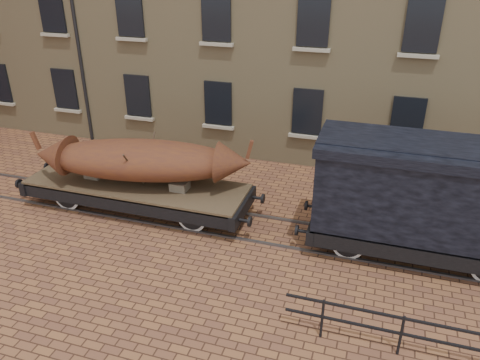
% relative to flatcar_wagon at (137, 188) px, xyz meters
% --- Properties ---
extents(ground, '(90.00, 90.00, 0.00)m').
position_rel_flatcar_wagon_xyz_m(ground, '(3.48, 0.00, -0.75)').
color(ground, brown).
extents(rail_track, '(30.00, 1.52, 0.06)m').
position_rel_flatcar_wagon_xyz_m(rail_track, '(3.48, 0.00, -0.72)').
color(rail_track, '#59595E').
rests_on(rail_track, ground).
extents(flatcar_wagon, '(7.98, 2.17, 1.21)m').
position_rel_flatcar_wagon_xyz_m(flatcar_wagon, '(0.00, 0.00, 0.00)').
color(flatcar_wagon, brown).
rests_on(flatcar_wagon, ground).
extents(iron_boat, '(6.83, 3.02, 1.63)m').
position_rel_flatcar_wagon_xyz_m(iron_boat, '(0.28, 0.00, 1.03)').
color(iron_boat, brown).
rests_on(iron_boat, flatcar_wagon).
extents(goods_van, '(6.34, 2.31, 3.28)m').
position_rel_flatcar_wagon_xyz_m(goods_van, '(8.44, 0.00, 1.30)').
color(goods_van, black).
rests_on(goods_van, ground).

